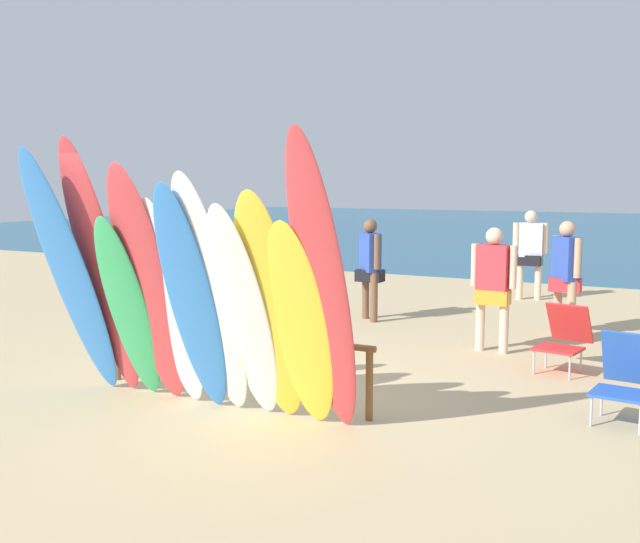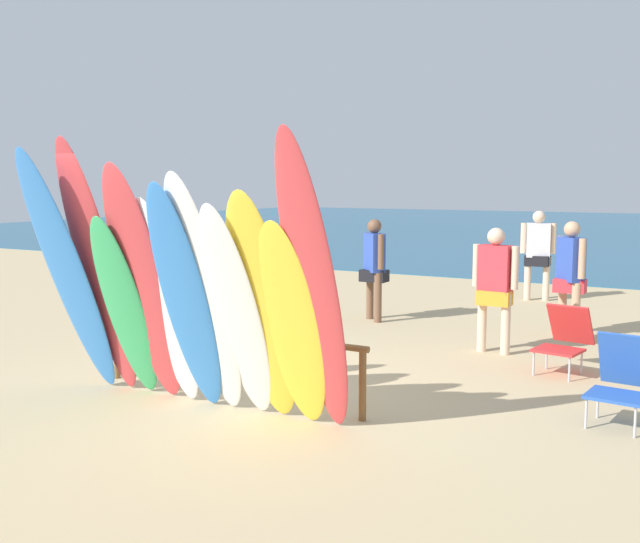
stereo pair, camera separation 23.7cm
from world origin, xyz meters
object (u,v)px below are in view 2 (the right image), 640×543
Objects in this scene: surfboard_blue_5 at (186,300)px; beachgoer_near_rack at (495,281)px; surfboard_green_2 at (125,308)px; beachgoer_midbeach at (374,262)px; beach_chair_blue at (565,337)px; surfboard_yellow_8 at (262,310)px; beachgoer_by_water at (538,249)px; beach_chair_red at (622,377)px; surfboard_white_7 at (236,314)px; surfboard_red_1 at (98,270)px; surfboard_blue_0 at (68,275)px; surfboard_red_3 at (143,286)px; surfboard_white_4 at (167,303)px; surfboard_white_6 at (204,297)px; beachgoer_strolling at (570,271)px; surfboard_rack at (227,344)px; surfboard_red_10 at (313,287)px; surfboard_yellow_9 at (292,326)px.

surfboard_blue_5 is 1.45× the size of beachgoer_near_rack.
surfboard_green_2 is 1.25× the size of beachgoer_midbeach.
surfboard_yellow_8 is at bearing -110.53° from beach_chair_blue.
beachgoer_near_rack is 1.27m from beach_chair_blue.
beach_chair_blue is at bearing 89.17° from beachgoer_by_water.
beachgoer_by_water is at bearing 115.36° from beach_chair_red.
surfboard_blue_5 reaches higher than surfboard_white_7.
surfboard_blue_5 is at bearing -2.67° from surfboard_red_1.
surfboard_blue_0 is at bearing -155.17° from surfboard_red_1.
surfboard_blue_0 is 0.69m from surfboard_green_2.
surfboard_white_7 is at bearing -0.84° from surfboard_red_3.
surfboard_white_6 is at bearing -5.79° from surfboard_white_4.
beachgoer_strolling is 3.33m from beachgoer_by_water.
surfboard_white_7 is at bearing -178.31° from surfboard_yellow_8.
surfboard_green_2 reaches higher than surfboard_rack.
beachgoer_near_rack is (2.67, 3.93, -0.02)m from surfboard_green_2.
beachgoer_strolling is at bearing 66.49° from surfboard_white_4.
surfboard_red_1 reaches higher than beachgoer_by_water.
beach_chair_blue is at bearing 55.49° from surfboard_yellow_8.
surfboard_blue_0 reaches higher than beachgoer_strolling.
surfboard_white_4 is 8.72m from beachgoer_by_water.
beachgoer_by_water reaches higher than beach_chair_red.
surfboard_white_4 is 0.77× the size of surfboard_red_10.
surfboard_white_7 reaches higher than beachgoer_midbeach.
surfboard_white_6 reaches higher than surfboard_white_7.
surfboard_yellow_9 reaches higher than beachgoer_strolling.
surfboard_red_3 is 1.17× the size of surfboard_white_4.
surfboard_green_2 reaches higher than beachgoer_near_rack.
surfboard_yellow_8 is at bearing 0.11° from surfboard_red_3.
beachgoer_near_rack is at bearing 71.96° from surfboard_yellow_8.
surfboard_red_10 reaches higher than beachgoer_near_rack.
surfboard_green_2 is 0.83× the size of surfboard_white_6.
surfboard_yellow_9 reaches higher than beachgoer_midbeach.
surfboard_white_4 is at bearing 12.84° from surfboard_blue_0.
beach_chair_red is at bearing 35.15° from surfboard_yellow_9.
beachgoer_near_rack is 1.68m from beachgoer_strolling.
beachgoer_midbeach is (0.92, 5.43, -0.34)m from surfboard_blue_0.
beachgoer_near_rack is 0.97× the size of beachgoer_by_water.
surfboard_green_2 is 0.94× the size of surfboard_white_4.
surfboard_white_6 is 3.01× the size of beach_chair_blue.
surfboard_red_1 is at bearing 175.80° from surfboard_blue_5.
surfboard_yellow_9 reaches higher than beachgoer_by_water.
surfboard_red_1 reaches higher than surfboard_red_3.
surfboard_red_1 reaches higher than beach_chair_blue.
surfboard_green_2 is 0.93× the size of surfboard_white_7.
beach_chair_red is at bearing -178.14° from beachgoer_midbeach.
beachgoer_near_rack is at bearing 85.26° from surfboard_red_10.
surfboard_red_10 is at bearing -102.30° from beach_chair_blue.
surfboard_rack is 1.17× the size of surfboard_blue_0.
surfboard_white_6 is 2.97× the size of beach_chair_red.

